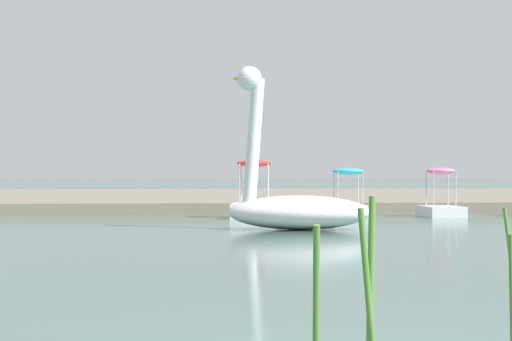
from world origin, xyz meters
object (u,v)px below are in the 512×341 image
object	(u,v)px
swan_boat	(294,202)
pedal_boat_pink	(441,203)
pedal_boat_red	(254,202)
pedal_boat_cyan	(348,201)

from	to	relation	value
swan_boat	pedal_boat_pink	distance (m)	7.65
pedal_boat_red	pedal_boat_pink	distance (m)	5.45
pedal_boat_cyan	pedal_boat_pink	size ratio (longest dim) A/B	1.02
swan_boat	pedal_boat_cyan	world-z (taller)	swan_boat
pedal_boat_red	pedal_boat_cyan	bearing A→B (deg)	6.98
swan_boat	pedal_boat_red	xyz separation A→B (m)	(-0.42, 5.48, -0.17)
swan_boat	pedal_boat_red	size ratio (longest dim) A/B	1.55
pedal_boat_cyan	swan_boat	bearing A→B (deg)	-111.69
pedal_boat_red	pedal_boat_cyan	world-z (taller)	pedal_boat_red
pedal_boat_pink	pedal_boat_cyan	bearing A→B (deg)	179.14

